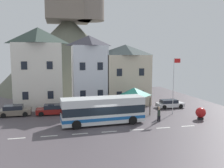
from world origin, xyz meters
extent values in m
cube|color=#4F474C|center=(0.00, 0.00, -0.03)|extent=(40.00, 60.00, 0.06)
cube|color=silver|center=(-9.00, -2.02, 0.00)|extent=(1.60, 0.20, 0.01)
cube|color=silver|center=(-6.00, -2.02, 0.00)|extent=(1.60, 0.20, 0.01)
cube|color=silver|center=(-3.00, -2.02, 0.00)|extent=(1.60, 0.20, 0.01)
cube|color=silver|center=(0.00, -2.02, 0.00)|extent=(1.60, 0.20, 0.01)
cube|color=silver|center=(3.00, -2.02, 0.00)|extent=(1.60, 0.20, 0.01)
cube|color=silver|center=(6.00, -2.02, 0.00)|extent=(1.60, 0.20, 0.01)
cube|color=silver|center=(9.00, -2.02, 0.00)|extent=(1.60, 0.20, 0.01)
cube|color=silver|center=(-7.80, 12.10, 4.80)|extent=(6.74, 6.21, 9.60)
pyramid|color=#2F3E37|center=(-7.80, 12.10, 10.78)|extent=(6.74, 6.21, 2.37)
cube|color=black|center=(-9.48, 8.97, 2.30)|extent=(0.80, 0.06, 1.10)
cube|color=black|center=(-6.11, 8.97, 2.30)|extent=(0.80, 0.06, 1.10)
cube|color=black|center=(-9.48, 8.97, 6.47)|extent=(0.80, 0.06, 1.10)
cube|color=black|center=(-6.11, 8.97, 6.47)|extent=(0.80, 0.06, 1.10)
cube|color=silver|center=(-0.26, 11.53, 4.66)|extent=(5.14, 5.07, 9.31)
pyramid|color=#34333D|center=(-0.26, 11.53, 10.10)|extent=(5.14, 5.07, 1.59)
cube|color=black|center=(-1.55, 8.97, 2.23)|extent=(0.80, 0.06, 1.10)
cube|color=black|center=(1.02, 8.97, 2.23)|extent=(0.80, 0.06, 1.10)
cube|color=black|center=(-1.55, 8.97, 6.27)|extent=(0.80, 0.06, 1.10)
cube|color=black|center=(1.02, 8.97, 6.27)|extent=(0.80, 0.06, 1.10)
cube|color=beige|center=(5.67, 11.93, 3.95)|extent=(6.99, 5.85, 7.89)
pyramid|color=#323D3D|center=(5.67, 11.93, 8.73)|extent=(6.99, 5.85, 1.68)
cube|color=black|center=(3.93, 8.97, 1.89)|extent=(0.80, 0.06, 1.10)
cube|color=black|center=(7.42, 8.97, 1.89)|extent=(0.80, 0.06, 1.10)
cube|color=black|center=(3.93, 8.97, 5.32)|extent=(0.80, 0.06, 1.10)
cube|color=black|center=(7.42, 8.97, 5.32)|extent=(0.80, 0.06, 1.10)
cone|color=#606152|center=(-2.38, 32.67, 8.54)|extent=(33.61, 33.61, 17.08)
cube|color=#75685D|center=(-2.38, 32.67, 19.25)|extent=(10.00, 10.00, 7.08)
cube|color=silver|center=(-0.12, 0.86, 0.79)|extent=(9.53, 3.01, 1.08)
cube|color=#1959A5|center=(-0.12, 0.86, 0.84)|extent=(9.55, 3.03, 0.36)
cube|color=#19232D|center=(-0.12, 0.86, 1.78)|extent=(9.43, 2.97, 0.91)
cube|color=silver|center=(-0.12, 0.86, 2.67)|extent=(9.53, 3.01, 0.85)
cube|color=#19232D|center=(4.59, 1.16, 1.78)|extent=(0.19, 2.03, 0.87)
cylinder|color=black|center=(3.00, 2.22, 0.50)|extent=(1.02, 0.34, 1.00)
cylinder|color=black|center=(3.14, -0.10, 0.50)|extent=(1.02, 0.34, 1.00)
cylinder|color=black|center=(-3.38, 1.81, 0.50)|extent=(1.02, 0.34, 1.00)
cylinder|color=black|center=(-3.23, -0.50, 0.50)|extent=(1.02, 0.34, 1.00)
cylinder|color=#473D33|center=(3.36, 6.79, 1.20)|extent=(0.14, 0.14, 2.40)
cylinder|color=#473D33|center=(6.66, 6.79, 1.20)|extent=(0.14, 0.14, 2.40)
cylinder|color=#473D33|center=(3.36, 3.49, 1.20)|extent=(0.14, 0.14, 2.40)
cylinder|color=#473D33|center=(6.66, 3.49, 1.20)|extent=(0.14, 0.14, 2.40)
pyramid|color=#227867|center=(5.01, 5.14, 2.96)|extent=(3.60, 3.60, 1.11)
cube|color=maroon|center=(-5.91, 6.79, 0.50)|extent=(4.09, 1.93, 0.64)
cube|color=#1E232D|center=(-5.71, 6.78, 1.07)|extent=(2.46, 1.67, 0.51)
cylinder|color=black|center=(-7.26, 5.93, 0.32)|extent=(0.64, 0.21, 0.64)
cylinder|color=black|center=(-7.23, 7.70, 0.32)|extent=(0.64, 0.21, 0.64)
cylinder|color=black|center=(-4.59, 5.88, 0.32)|extent=(0.64, 0.21, 0.64)
cylinder|color=black|center=(-4.55, 7.65, 0.32)|extent=(0.64, 0.21, 0.64)
cube|color=#766A5C|center=(-10.58, 7.12, 0.52)|extent=(3.99, 1.94, 0.68)
cube|color=#1E232D|center=(-10.78, 7.11, 1.13)|extent=(2.41, 1.67, 0.52)
cylinder|color=black|center=(-9.32, 8.03, 0.32)|extent=(0.65, 0.22, 0.64)
cylinder|color=black|center=(-9.26, 6.30, 0.32)|extent=(0.65, 0.22, 0.64)
cylinder|color=black|center=(-11.91, 7.94, 0.32)|extent=(0.65, 0.22, 0.64)
cylinder|color=black|center=(-11.85, 6.22, 0.32)|extent=(0.65, 0.22, 0.64)
cube|color=silver|center=(11.34, 7.08, 0.47)|extent=(4.04, 1.77, 0.57)
cube|color=#1E232D|center=(11.14, 7.07, 0.99)|extent=(2.43, 1.54, 0.48)
cylinder|color=black|center=(12.65, 7.91, 0.32)|extent=(0.64, 0.21, 0.64)
cylinder|color=black|center=(12.67, 6.28, 0.32)|extent=(0.64, 0.21, 0.64)
cylinder|color=black|center=(10.00, 7.88, 0.32)|extent=(0.64, 0.21, 0.64)
cylinder|color=black|center=(10.02, 6.24, 0.32)|extent=(0.64, 0.21, 0.64)
cube|color=slate|center=(3.62, 6.79, 0.53)|extent=(4.60, 2.26, 0.70)
cube|color=#1E232D|center=(3.40, 6.77, 1.12)|extent=(2.82, 1.84, 0.48)
cylinder|color=black|center=(4.97, 7.79, 0.32)|extent=(0.66, 0.27, 0.64)
cylinder|color=black|center=(5.17, 6.14, 0.32)|extent=(0.66, 0.27, 0.64)
cylinder|color=black|center=(2.08, 7.45, 0.32)|extent=(0.66, 0.27, 0.64)
cylinder|color=black|center=(2.27, 5.79, 0.32)|extent=(0.66, 0.27, 0.64)
cylinder|color=#38332D|center=(6.96, 1.20, 0.36)|extent=(0.16, 0.16, 0.73)
cylinder|color=#38332D|center=(6.88, 1.37, 0.36)|extent=(0.16, 0.16, 0.73)
cylinder|color=black|center=(6.92, 1.28, 1.02)|extent=(0.28, 0.28, 0.69)
sphere|color=tan|center=(6.92, 1.28, 1.48)|extent=(0.24, 0.24, 0.24)
cylinder|color=black|center=(6.69, 0.42, 0.36)|extent=(0.17, 0.17, 0.72)
cylinder|color=black|center=(6.48, 0.47, 0.36)|extent=(0.17, 0.17, 0.72)
cylinder|color=#2D382D|center=(6.58, 0.45, 1.02)|extent=(0.31, 0.31, 0.69)
sphere|color=#9E7A60|center=(6.58, 0.45, 1.48)|extent=(0.22, 0.22, 0.22)
cube|color=#33473D|center=(6.59, 7.20, 0.45)|extent=(1.50, 0.45, 0.08)
cube|color=#33473D|center=(6.59, 7.43, 0.67)|extent=(1.50, 0.06, 0.40)
cube|color=#2D2D33|center=(5.93, 7.20, 0.23)|extent=(0.08, 0.36, 0.45)
cube|color=#2D2D33|center=(7.26, 7.20, 0.23)|extent=(0.08, 0.36, 0.45)
cylinder|color=silver|center=(9.88, 3.42, 3.75)|extent=(0.10, 0.10, 7.49)
cube|color=red|center=(10.33, 3.42, 7.14)|extent=(0.90, 0.03, 0.56)
cylinder|color=black|center=(11.95, 0.13, 0.12)|extent=(0.74, 0.74, 0.25)
sphere|color=#B21919|center=(11.95, 0.13, 0.87)|extent=(1.24, 1.24, 1.24)
camera|label=1|loc=(-4.98, -25.19, 7.80)|focal=38.06mm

